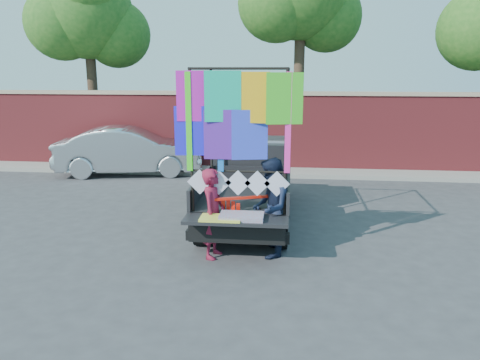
# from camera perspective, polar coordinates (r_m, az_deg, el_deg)

# --- Properties ---
(ground) EXTENTS (90.00, 90.00, 0.00)m
(ground) POSITION_cam_1_polar(r_m,az_deg,el_deg) (9.21, 1.01, -7.69)
(ground) COLOR #38383A
(ground) RESTS_ON ground
(brick_wall) EXTENTS (30.00, 0.45, 2.61)m
(brick_wall) POSITION_cam_1_polar(r_m,az_deg,el_deg) (15.70, 3.38, 6.06)
(brick_wall) COLOR #9C2D32
(brick_wall) RESTS_ON ground
(curb) EXTENTS (30.00, 1.20, 0.12)m
(curb) POSITION_cam_1_polar(r_m,az_deg,el_deg) (15.23, 3.18, 1.00)
(curb) COLOR gray
(curb) RESTS_ON ground
(tree_left) EXTENTS (4.20, 3.30, 7.05)m
(tree_left) POSITION_cam_1_polar(r_m,az_deg,el_deg) (18.28, -18.13, 18.38)
(tree_left) COLOR #38281C
(tree_left) RESTS_ON ground
(pickup_truck) EXTENTS (2.11, 5.31, 3.34)m
(pickup_truck) POSITION_cam_1_polar(r_m,az_deg,el_deg) (10.81, 1.32, 0.16)
(pickup_truck) COLOR black
(pickup_truck) RESTS_ON ground
(sedan) EXTENTS (4.82, 2.45, 1.52)m
(sedan) POSITION_cam_1_polar(r_m,az_deg,el_deg) (15.46, -13.28, 3.48)
(sedan) COLOR silver
(sedan) RESTS_ON ground
(woman) EXTENTS (0.49, 0.66, 1.62)m
(woman) POSITION_cam_1_polar(r_m,az_deg,el_deg) (8.32, -3.28, -4.10)
(woman) COLOR maroon
(woman) RESTS_ON ground
(man) EXTENTS (0.72, 0.91, 1.79)m
(man) POSITION_cam_1_polar(r_m,az_deg,el_deg) (8.37, 3.72, -3.40)
(man) COLOR #161F37
(man) RESTS_ON ground
(streamer_bundle) EXTENTS (1.01, 0.41, 0.72)m
(streamer_bundle) POSITION_cam_1_polar(r_m,az_deg,el_deg) (8.32, -0.57, -3.58)
(streamer_bundle) COLOR red
(streamer_bundle) RESTS_ON ground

